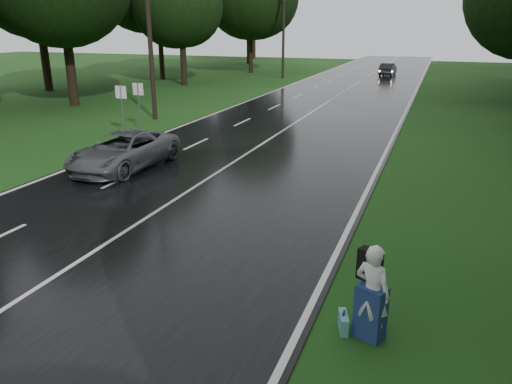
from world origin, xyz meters
TOP-DOWN VIEW (x-y plane):
  - ground at (0.00, 0.00)m, footprint 160.00×160.00m
  - road at (0.00, 20.00)m, footprint 12.00×140.00m
  - lane_center at (0.00, 20.00)m, footprint 0.12×140.00m
  - grey_car at (-3.75, 9.24)m, footprint 2.61×5.27m
  - far_car at (1.93, 52.36)m, footprint 1.65×4.20m
  - hitchhiker at (7.05, 1.37)m, footprint 0.81×0.78m
  - suitcase at (6.57, 1.40)m, footprint 0.29×0.51m
  - utility_pole_mid at (-8.50, 19.24)m, footprint 1.80×0.28m
  - utility_pole_far at (-8.50, 45.40)m, footprint 1.80×0.28m
  - road_sign_a at (-7.20, 14.17)m, footprint 0.63×0.10m
  - road_sign_b at (-7.20, 15.68)m, footprint 0.62×0.10m
  - tree_left_d at (-16.76, 21.81)m, footprint 9.92×9.92m
  - tree_left_e at (-15.46, 35.89)m, footprint 8.29×8.29m
  - tree_left_f at (-14.07, 50.15)m, footprint 9.75×9.75m

SIDE VIEW (x-z plane):
  - ground at x=0.00m, z-range 0.00..0.00m
  - utility_pole_mid at x=-8.50m, z-range -5.28..5.28m
  - utility_pole_far at x=-8.50m, z-range -4.80..4.80m
  - road_sign_a at x=-7.20m, z-range -1.31..1.31m
  - road_sign_b at x=-7.20m, z-range -1.30..1.30m
  - tree_left_d at x=-16.76m, z-range -7.75..7.75m
  - tree_left_e at x=-15.46m, z-range -6.48..6.48m
  - tree_left_f at x=-14.07m, z-range -7.62..7.62m
  - road at x=0.00m, z-range 0.00..0.04m
  - lane_center at x=0.00m, z-range 0.04..0.05m
  - suitcase at x=6.57m, z-range 0.00..0.35m
  - far_car at x=1.93m, z-range 0.04..1.40m
  - grey_car at x=-3.75m, z-range 0.04..1.48m
  - hitchhiker at x=7.05m, z-range -0.07..1.81m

